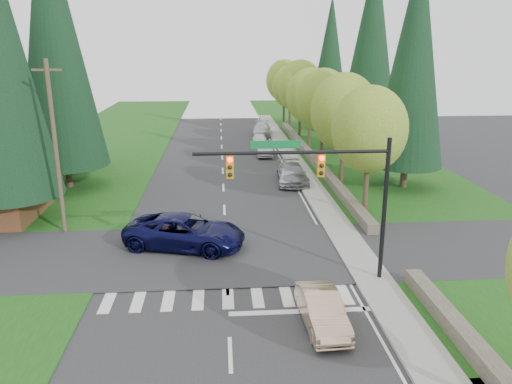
{
  "coord_description": "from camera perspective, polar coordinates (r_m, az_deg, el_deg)",
  "views": [
    {
      "loc": [
        -0.22,
        -16.55,
        10.64
      ],
      "look_at": [
        1.75,
        10.1,
        2.8
      ],
      "focal_mm": 35.0,
      "sensor_mm": 36.0,
      "label": 1
    }
  ],
  "objects": [
    {
      "name": "decid_tree_0",
      "position": [
        32.37,
        12.85,
        6.98
      ],
      "size": [
        4.8,
        4.8,
        8.37
      ],
      "color": "#38281C",
      "rests_on": "ground"
    },
    {
      "name": "decid_tree_4",
      "position": [
        59.5,
        5.1,
        11.88
      ],
      "size": [
        5.4,
        5.4,
        9.18
      ],
      "color": "#38281C",
      "rests_on": "ground"
    },
    {
      "name": "parked_car_d",
      "position": [
        55.64,
        0.4,
        6.01
      ],
      "size": [
        1.79,
        3.92,
        1.31
      ],
      "primitive_type": "imported",
      "rotation": [
        0.0,
        0.0,
        -0.07
      ],
      "color": "white",
      "rests_on": "ground"
    },
    {
      "name": "decid_tree_6",
      "position": [
        73.32,
        3.24,
        12.59
      ],
      "size": [
        5.2,
        5.2,
        8.86
      ],
      "color": "#38281C",
      "rests_on": "ground"
    },
    {
      "name": "parked_car_e",
      "position": [
        62.08,
        0.68,
        7.19
      ],
      "size": [
        2.6,
        5.37,
        1.51
      ],
      "primitive_type": "imported",
      "rotation": [
        0.0,
        0.0,
        -0.1
      ],
      "color": "#B9BABF",
      "rests_on": "ground"
    },
    {
      "name": "parked_car_b",
      "position": [
        40.22,
        4.23,
        2.07
      ],
      "size": [
        2.17,
        5.19,
        1.5
      ],
      "primitive_type": "imported",
      "rotation": [
        0.0,
        0.0,
        0.02
      ],
      "color": "gray",
      "rests_on": "ground"
    },
    {
      "name": "conifer_e_b",
      "position": [
        52.79,
        13.05,
        16.12
      ],
      "size": [
        6.12,
        6.12,
        19.8
      ],
      "color": "#38281C",
      "rests_on": "ground"
    },
    {
      "name": "parked_car_a",
      "position": [
        39.68,
        3.7,
        1.74
      ],
      "size": [
        1.94,
        3.97,
        1.3
      ],
      "primitive_type": "imported",
      "rotation": [
        0.0,
        0.0,
        -0.11
      ],
      "color": "silver",
      "rests_on": "ground"
    },
    {
      "name": "utility_pole",
      "position": [
        30.52,
        -21.93,
        4.79
      ],
      "size": [
        1.6,
        0.24,
        10.0
      ],
      "color": "#473828",
      "rests_on": "ground"
    },
    {
      "name": "grass_west",
      "position": [
        40.15,
        -22.62,
        -0.26
      ],
      "size": [
        14.0,
        110.0,
        0.06
      ],
      "primitive_type": "cube",
      "color": "#1B4713",
      "rests_on": "ground"
    },
    {
      "name": "decid_tree_1",
      "position": [
        39.04,
        10.04,
        8.98
      ],
      "size": [
        5.2,
        5.2,
        8.8
      ],
      "color": "#38281C",
      "rests_on": "ground"
    },
    {
      "name": "decid_tree_3",
      "position": [
        52.64,
        6.21,
        10.84
      ],
      "size": [
        5.0,
        5.0,
        8.55
      ],
      "color": "#38281C",
      "rests_on": "ground"
    },
    {
      "name": "conifer_e_a",
      "position": [
        39.23,
        17.59,
        14.38
      ],
      "size": [
        5.44,
        5.44,
        17.8
      ],
      "color": "#38281C",
      "rests_on": "ground"
    },
    {
      "name": "decid_tree_2",
      "position": [
        45.76,
        7.67,
        10.3
      ],
      "size": [
        5.0,
        5.0,
        8.82
      ],
      "color": "#38281C",
      "rests_on": "ground"
    },
    {
      "name": "stone_wall_south",
      "position": [
        19.17,
        25.31,
        -17.88
      ],
      "size": [
        0.7,
        14.0,
        0.7
      ],
      "primitive_type": "cube",
      "color": "#4C4438",
      "rests_on": "ground"
    },
    {
      "name": "cross_street",
      "position": [
        26.76,
        -3.43,
        -7.11
      ],
      "size": [
        120.0,
        8.0,
        0.1
      ],
      "primitive_type": "cube",
      "color": "#28282B",
      "rests_on": "ground"
    },
    {
      "name": "conifer_w_e",
      "position": [
        46.63,
        -22.18,
        14.77
      ],
      "size": [
        5.78,
        5.78,
        18.8
      ],
      "color": "#38281C",
      "rests_on": "ground"
    },
    {
      "name": "conifer_e_c",
      "position": [
        66.11,
        8.48,
        15.01
      ],
      "size": [
        5.1,
        5.1,
        16.8
      ],
      "color": "#38281C",
      "rests_on": "ground"
    },
    {
      "name": "suv_navy",
      "position": [
        27.52,
        -8.1,
        -4.53
      ],
      "size": [
        7.1,
        4.67,
        1.81
      ],
      "primitive_type": "imported",
      "rotation": [
        0.0,
        0.0,
        1.3
      ],
      "color": "#0A0C36",
      "rests_on": "ground"
    },
    {
      "name": "sedan_champagne",
      "position": [
        20.26,
        7.58,
        -13.26
      ],
      "size": [
        1.62,
        4.16,
        1.35
      ],
      "primitive_type": "imported",
      "rotation": [
        0.0,
        0.0,
        0.05
      ],
      "color": "beige",
      "rests_on": "ground"
    },
    {
      "name": "sidewalk_east",
      "position": [
        40.61,
        6.02,
        1.17
      ],
      "size": [
        1.8,
        80.0,
        0.13
      ],
      "primitive_type": "cube",
      "color": "gray",
      "rests_on": "ground"
    },
    {
      "name": "stone_wall_north",
      "position": [
        48.49,
        6.37,
        4.0
      ],
      "size": [
        0.7,
        40.0,
        0.7
      ],
      "primitive_type": "cube",
      "color": "#4C4438",
      "rests_on": "ground"
    },
    {
      "name": "grass_east",
      "position": [
        40.29,
        15.09,
        0.51
      ],
      "size": [
        14.0,
        110.0,
        0.06
      ],
      "primitive_type": "cube",
      "color": "#1B4713",
      "rests_on": "ground"
    },
    {
      "name": "parked_car_c",
      "position": [
        50.31,
        0.9,
        4.95
      ],
      "size": [
        1.49,
        4.24,
        1.4
      ],
      "primitive_type": "imported",
      "rotation": [
        0.0,
        0.0,
        -0.0
      ],
      "color": "#BBBBC0",
      "rests_on": "ground"
    },
    {
      "name": "decid_tree_5",
      "position": [
        66.41,
        3.94,
        11.91
      ],
      "size": [
        4.8,
        4.8,
        8.3
      ],
      "color": "#38281C",
      "rests_on": "ground"
    },
    {
      "name": "ground",
      "position": [
        19.68,
        -3.04,
        -16.41
      ],
      "size": [
        120.0,
        120.0,
        0.0
      ],
      "primitive_type": "plane",
      "color": "#28282B",
      "rests_on": "ground"
    },
    {
      "name": "traffic_signal",
      "position": [
        22.28,
        7.81,
        1.49
      ],
      "size": [
        8.7,
        0.37,
        6.8
      ],
      "color": "black",
      "rests_on": "ground"
    },
    {
      "name": "conifer_w_c",
      "position": [
        40.32,
        -22.13,
        16.14
      ],
      "size": [
        6.46,
        6.46,
        20.8
      ],
      "color": "#38281C",
      "rests_on": "ground"
    },
    {
      "name": "curb_east",
      "position": [
        40.47,
        4.84,
        1.14
      ],
      "size": [
        0.2,
        80.0,
        0.13
      ],
      "primitive_type": "cube",
      "color": "gray",
      "rests_on": "ground"
    }
  ]
}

